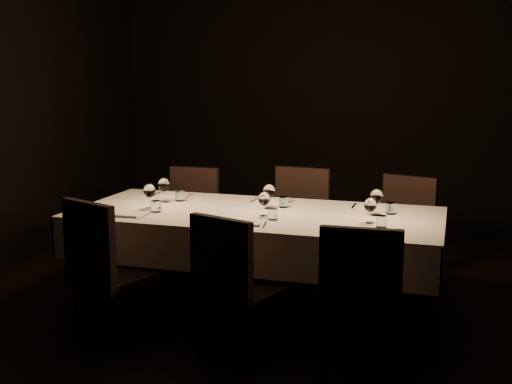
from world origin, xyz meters
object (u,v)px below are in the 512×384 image
(chair_far_left, at_px, (190,216))
(chair_far_right, at_px, (403,229))
(chair_near_center, at_px, (233,281))
(chair_far_center, at_px, (298,221))
(dining_table, at_px, (256,222))
(chair_near_left, at_px, (105,265))
(chair_near_right, at_px, (361,296))

(chair_far_left, relative_size, chair_far_right, 1.00)
(chair_near_center, height_order, chair_far_center, chair_far_center)
(chair_far_center, relative_size, chair_far_right, 1.04)
(dining_table, xyz_separation_m, chair_far_right, (0.94, 0.85, -0.18))
(chair_near_left, height_order, chair_far_right, chair_near_left)
(dining_table, height_order, chair_near_left, chair_near_left)
(chair_near_right, xyz_separation_m, chair_far_center, (-0.74, 1.59, 0.02))
(dining_table, relative_size, chair_near_left, 2.67)
(chair_near_center, xyz_separation_m, chair_far_center, (0.02, 1.54, 0.02))
(chair_far_left, bearing_deg, dining_table, -44.04)
(chair_near_right, xyz_separation_m, chair_far_right, (0.09, 1.63, 0.00))
(dining_table, xyz_separation_m, chair_near_left, (-0.76, -0.74, -0.17))
(dining_table, bearing_deg, chair_near_right, -42.68)
(chair_near_left, relative_size, chair_near_right, 1.04)
(chair_far_center, bearing_deg, chair_near_right, -60.37)
(chair_near_center, bearing_deg, chair_near_left, 20.21)
(dining_table, bearing_deg, chair_far_center, 82.69)
(chair_near_right, relative_size, chair_far_right, 1.00)
(chair_far_right, bearing_deg, chair_far_center, -158.41)
(chair_near_left, bearing_deg, chair_far_center, -97.53)
(chair_near_left, relative_size, chair_far_right, 1.03)
(chair_far_right, bearing_deg, chair_far_left, -159.85)
(chair_near_left, distance_m, chair_near_right, 1.61)
(dining_table, relative_size, chair_near_center, 2.80)
(chair_near_left, distance_m, chair_far_right, 2.32)
(chair_near_left, relative_size, chair_near_center, 1.05)
(dining_table, distance_m, chair_near_left, 1.07)
(dining_table, bearing_deg, chair_far_right, 42.17)
(chair_near_right, relative_size, chair_far_center, 0.96)
(chair_near_left, bearing_deg, chair_near_center, -158.02)
(chair_near_left, bearing_deg, chair_far_left, -65.30)
(chair_near_left, relative_size, chair_far_center, 0.99)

